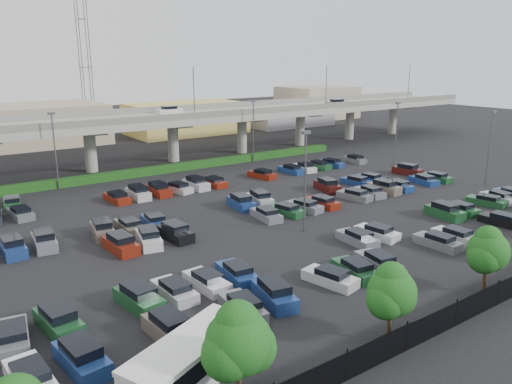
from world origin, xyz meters
TOP-DOWN VIEW (x-y plane):
  - ground at (0.00, 0.00)m, footprint 280.00×280.00m
  - overpass at (-0.25, 32.01)m, footprint 150.00×13.00m
  - hedge at (0.00, 25.00)m, footprint 66.00×1.60m
  - fence at (-0.05, -28.00)m, footprint 70.00×0.10m
  - tree_row at (0.70, -26.53)m, footprint 65.07×3.66m
  - shuttle_bus at (-21.10, -23.25)m, footprint 8.58×5.75m
  - parked_cars at (-1.92, -2.62)m, footprint 62.98×41.64m
  - light_poles at (-4.13, 2.00)m, footprint 66.90×48.38m
  - distant_buildings at (12.38, 61.81)m, footprint 138.00×24.00m
  - comm_tower at (4.00, 74.00)m, footprint 2.40×2.40m

SIDE VIEW (x-z plane):
  - ground at x=0.00m, z-range 0.00..0.00m
  - hedge at x=0.00m, z-range 0.00..1.10m
  - parked_cars at x=-1.92m, z-range -0.22..1.45m
  - fence at x=-0.05m, z-range -0.10..1.90m
  - shuttle_bus at x=-21.10m, z-range 0.12..2.73m
  - tree_row at x=0.70m, z-range 0.55..6.49m
  - distant_buildings at x=12.38m, z-range -0.76..8.24m
  - light_poles at x=-4.13m, z-range 1.09..11.39m
  - overpass at x=-0.25m, z-range -0.93..14.87m
  - comm_tower at x=4.00m, z-range 0.61..30.61m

